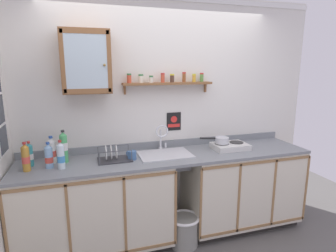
{
  "coord_description": "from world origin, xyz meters",
  "views": [
    {
      "loc": [
        -0.87,
        -2.43,
        1.89
      ],
      "look_at": [
        0.01,
        0.4,
        1.25
      ],
      "focal_mm": 29.76,
      "sensor_mm": 36.0,
      "label": 1
    }
  ],
  "objects_px": {
    "bottle_water_clear_3": "(61,156)",
    "warning_sign": "(174,122)",
    "sink": "(165,158)",
    "hot_plate_stove": "(230,146)",
    "dish_rack": "(114,157)",
    "wall_cabinet": "(86,62)",
    "trash_bin": "(184,230)",
    "bottle_opaque_white_2": "(52,151)",
    "bottle_juice_amber_0": "(26,158)",
    "bottle_soda_green_5": "(64,147)",
    "mug": "(132,155)",
    "bottle_water_blue_1": "(49,157)",
    "saucepan": "(221,140)",
    "bottle_detergent_teal_4": "(30,155)"
  },
  "relations": [
    {
      "from": "saucepan",
      "to": "bottle_soda_green_5",
      "type": "bearing_deg",
      "value": 178.1
    },
    {
      "from": "sink",
      "to": "bottle_detergent_teal_4",
      "type": "relative_size",
      "value": 2.28
    },
    {
      "from": "bottle_detergent_teal_4",
      "to": "bottle_water_blue_1",
      "type": "bearing_deg",
      "value": -31.05
    },
    {
      "from": "bottle_water_clear_3",
      "to": "mug",
      "type": "relative_size",
      "value": 2.38
    },
    {
      "from": "bottle_opaque_white_2",
      "to": "bottle_soda_green_5",
      "type": "bearing_deg",
      "value": -13.03
    },
    {
      "from": "warning_sign",
      "to": "trash_bin",
      "type": "height_order",
      "value": "warning_sign"
    },
    {
      "from": "bottle_water_blue_1",
      "to": "bottle_detergent_teal_4",
      "type": "bearing_deg",
      "value": 148.95
    },
    {
      "from": "sink",
      "to": "hot_plate_stove",
      "type": "distance_m",
      "value": 0.78
    },
    {
      "from": "bottle_detergent_teal_4",
      "to": "sink",
      "type": "bearing_deg",
      "value": -1.95
    },
    {
      "from": "bottle_opaque_white_2",
      "to": "bottle_detergent_teal_4",
      "type": "relative_size",
      "value": 1.1
    },
    {
      "from": "bottle_juice_amber_0",
      "to": "mug",
      "type": "distance_m",
      "value": 0.97
    },
    {
      "from": "saucepan",
      "to": "trash_bin",
      "type": "xyz_separation_m",
      "value": [
        -0.53,
        -0.24,
        -0.89
      ]
    },
    {
      "from": "bottle_water_clear_3",
      "to": "bottle_detergent_teal_4",
      "type": "height_order",
      "value": "bottle_water_clear_3"
    },
    {
      "from": "bottle_juice_amber_0",
      "to": "warning_sign",
      "type": "relative_size",
      "value": 1.29
    },
    {
      "from": "bottle_water_blue_1",
      "to": "warning_sign",
      "type": "distance_m",
      "value": 1.39
    },
    {
      "from": "bottle_water_blue_1",
      "to": "bottle_soda_green_5",
      "type": "xyz_separation_m",
      "value": [
        0.13,
        0.12,
        0.05
      ]
    },
    {
      "from": "hot_plate_stove",
      "to": "bottle_juice_amber_0",
      "type": "height_order",
      "value": "bottle_juice_amber_0"
    },
    {
      "from": "wall_cabinet",
      "to": "bottle_opaque_white_2",
      "type": "bearing_deg",
      "value": -170.48
    },
    {
      "from": "bottle_water_blue_1",
      "to": "bottle_water_clear_3",
      "type": "height_order",
      "value": "bottle_water_clear_3"
    },
    {
      "from": "sink",
      "to": "bottle_soda_green_5",
      "type": "relative_size",
      "value": 1.7
    },
    {
      "from": "hot_plate_stove",
      "to": "warning_sign",
      "type": "distance_m",
      "value": 0.71
    },
    {
      "from": "wall_cabinet",
      "to": "trash_bin",
      "type": "distance_m",
      "value": 2.01
    },
    {
      "from": "bottle_juice_amber_0",
      "to": "warning_sign",
      "type": "bearing_deg",
      "value": 13.35
    },
    {
      "from": "bottle_soda_green_5",
      "to": "mug",
      "type": "height_order",
      "value": "bottle_soda_green_5"
    },
    {
      "from": "bottle_juice_amber_0",
      "to": "hot_plate_stove",
      "type": "bearing_deg",
      "value": 1.83
    },
    {
      "from": "bottle_opaque_white_2",
      "to": "trash_bin",
      "type": "height_order",
      "value": "bottle_opaque_white_2"
    },
    {
      "from": "trash_bin",
      "to": "bottle_soda_green_5",
      "type": "bearing_deg",
      "value": 165.59
    },
    {
      "from": "saucepan",
      "to": "trash_bin",
      "type": "relative_size",
      "value": 0.95
    },
    {
      "from": "bottle_water_clear_3",
      "to": "bottle_water_blue_1",
      "type": "bearing_deg",
      "value": 152.92
    },
    {
      "from": "bottle_opaque_white_2",
      "to": "wall_cabinet",
      "type": "bearing_deg",
      "value": 9.52
    },
    {
      "from": "wall_cabinet",
      "to": "bottle_soda_green_5",
      "type": "bearing_deg",
      "value": -161.0
    },
    {
      "from": "saucepan",
      "to": "mug",
      "type": "distance_m",
      "value": 1.04
    },
    {
      "from": "saucepan",
      "to": "bottle_water_blue_1",
      "type": "bearing_deg",
      "value": -177.99
    },
    {
      "from": "wall_cabinet",
      "to": "bottle_water_blue_1",
      "type": "bearing_deg",
      "value": -151.66
    },
    {
      "from": "bottle_detergent_teal_4",
      "to": "hot_plate_stove",
      "type": "bearing_deg",
      "value": -1.83
    },
    {
      "from": "bottle_water_blue_1",
      "to": "dish_rack",
      "type": "bearing_deg",
      "value": 3.13
    },
    {
      "from": "wall_cabinet",
      "to": "sink",
      "type": "bearing_deg",
      "value": -11.03
    },
    {
      "from": "hot_plate_stove",
      "to": "trash_bin",
      "type": "bearing_deg",
      "value": -160.97
    },
    {
      "from": "bottle_opaque_white_2",
      "to": "bottle_detergent_teal_4",
      "type": "xyz_separation_m",
      "value": [
        -0.19,
        -0.04,
        -0.01
      ]
    },
    {
      "from": "dish_rack",
      "to": "bottle_water_clear_3",
      "type": "bearing_deg",
      "value": -169.7
    },
    {
      "from": "hot_plate_stove",
      "to": "warning_sign",
      "type": "height_order",
      "value": "warning_sign"
    },
    {
      "from": "hot_plate_stove",
      "to": "bottle_soda_green_5",
      "type": "height_order",
      "value": "bottle_soda_green_5"
    },
    {
      "from": "bottle_opaque_white_2",
      "to": "warning_sign",
      "type": "xyz_separation_m",
      "value": [
        1.32,
        0.19,
        0.18
      ]
    },
    {
      "from": "bottle_soda_green_5",
      "to": "mug",
      "type": "distance_m",
      "value": 0.67
    },
    {
      "from": "bottle_water_clear_3",
      "to": "warning_sign",
      "type": "bearing_deg",
      "value": 17.68
    },
    {
      "from": "saucepan",
      "to": "bottle_water_blue_1",
      "type": "relative_size",
      "value": 1.29
    },
    {
      "from": "hot_plate_stove",
      "to": "bottle_water_blue_1",
      "type": "height_order",
      "value": "bottle_water_blue_1"
    },
    {
      "from": "dish_rack",
      "to": "bottle_soda_green_5",
      "type": "bearing_deg",
      "value": 169.42
    },
    {
      "from": "sink",
      "to": "mug",
      "type": "bearing_deg",
      "value": -172.25
    },
    {
      "from": "sink",
      "to": "bottle_water_blue_1",
      "type": "distance_m",
      "value": 1.15
    }
  ]
}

